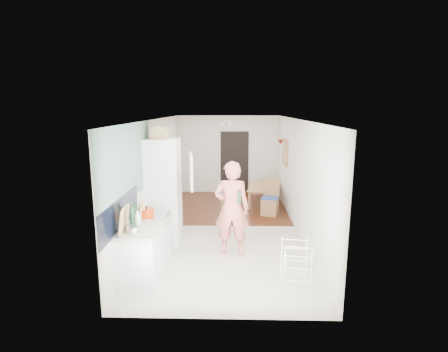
{
  "coord_description": "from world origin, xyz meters",
  "views": [
    {
      "loc": [
        0.15,
        -7.68,
        2.77
      ],
      "look_at": [
        -0.06,
        0.2,
        1.21
      ],
      "focal_mm": 28.0,
      "sensor_mm": 36.0,
      "label": 1
    }
  ],
  "objects_px": {
    "dining_chair": "(270,197)",
    "stool": "(227,206)",
    "person": "(232,200)",
    "drying_rack": "(296,267)",
    "dining_table": "(265,196)"
  },
  "relations": [
    {
      "from": "person",
      "to": "dining_table",
      "type": "bearing_deg",
      "value": -101.96
    },
    {
      "from": "dining_chair",
      "to": "stool",
      "type": "height_order",
      "value": "dining_chair"
    },
    {
      "from": "person",
      "to": "dining_chair",
      "type": "bearing_deg",
      "value": -108.75
    },
    {
      "from": "dining_chair",
      "to": "dining_table",
      "type": "bearing_deg",
      "value": 109.24
    },
    {
      "from": "dining_table",
      "to": "stool",
      "type": "height_order",
      "value": "dining_table"
    },
    {
      "from": "person",
      "to": "drying_rack",
      "type": "height_order",
      "value": "person"
    },
    {
      "from": "dining_table",
      "to": "drying_rack",
      "type": "bearing_deg",
      "value": -169.74
    },
    {
      "from": "person",
      "to": "dining_chair",
      "type": "relative_size",
      "value": 2.25
    },
    {
      "from": "person",
      "to": "stool",
      "type": "relative_size",
      "value": 5.18
    },
    {
      "from": "dining_table",
      "to": "stool",
      "type": "distance_m",
      "value": 1.46
    },
    {
      "from": "person",
      "to": "drying_rack",
      "type": "distance_m",
      "value": 1.81
    },
    {
      "from": "person",
      "to": "dining_chair",
      "type": "distance_m",
      "value": 2.7
    },
    {
      "from": "dining_table",
      "to": "dining_chair",
      "type": "height_order",
      "value": "dining_chair"
    },
    {
      "from": "dining_table",
      "to": "dining_chair",
      "type": "bearing_deg",
      "value": -168.22
    },
    {
      "from": "dining_chair",
      "to": "stool",
      "type": "bearing_deg",
      "value": -166.55
    }
  ]
}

